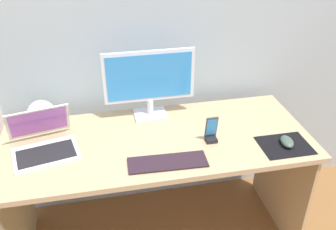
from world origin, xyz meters
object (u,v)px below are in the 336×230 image
Objects in this scene: laptop at (43,143)px; fishbowl at (41,114)px; phone_in_dock at (211,132)px; mouse at (287,142)px; monitor at (149,81)px; keyboard_external at (168,162)px.

fishbowl is (-0.02, 0.23, 0.03)m from laptop.
phone_in_dock is (0.85, -0.32, -0.02)m from fishbowl.
fishbowl reaches higher than phone_in_dock.
phone_in_dock is (-0.36, 0.12, 0.03)m from mouse.
monitor is 3.56× the size of phone_in_dock.
laptop reaches higher than phone_in_dock.
monitor is at bearing 21.85° from laptop.
laptop is 0.83m from phone_in_dock.
mouse is at bearing -9.60° from laptop.
phone_in_dock is at bearing 31.04° from keyboard_external.
laptop reaches higher than keyboard_external.
fishbowl reaches higher than keyboard_external.
keyboard_external is 0.29m from phone_in_dock.
laptop is 0.24m from fishbowl.
laptop is (-0.56, -0.23, -0.17)m from monitor.
mouse is at bearing -17.90° from phone_in_dock.
fishbowl is at bearing 168.89° from mouse.
laptop is 2.34× the size of fishbowl.
laptop is at bearing 161.15° from keyboard_external.
laptop is at bearing 179.06° from mouse.
monitor is 0.44m from phone_in_dock.
mouse is (0.61, 0.02, 0.02)m from keyboard_external.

